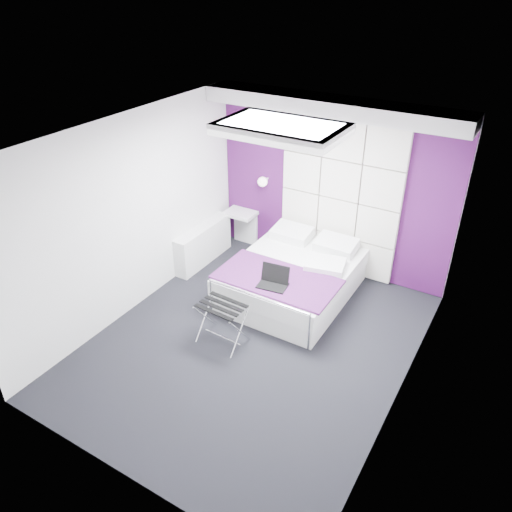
{
  "coord_description": "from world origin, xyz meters",
  "views": [
    {
      "loc": [
        2.49,
        -4.1,
        4.08
      ],
      "look_at": [
        -0.17,
        0.35,
        1.03
      ],
      "focal_mm": 35.0,
      "sensor_mm": 36.0,
      "label": 1
    }
  ],
  "objects_px": {
    "wall_lamp": "(264,181)",
    "luggage_rack": "(222,323)",
    "radiator": "(204,244)",
    "bed": "(293,278)",
    "nightstand": "(241,213)",
    "laptop": "(274,280)"
  },
  "relations": [
    {
      "from": "wall_lamp",
      "to": "luggage_rack",
      "type": "height_order",
      "value": "wall_lamp"
    },
    {
      "from": "radiator",
      "to": "bed",
      "type": "bearing_deg",
      "value": -4.16
    },
    {
      "from": "wall_lamp",
      "to": "bed",
      "type": "bearing_deg",
      "value": -41.74
    },
    {
      "from": "bed",
      "to": "nightstand",
      "type": "distance_m",
      "value": 1.65
    },
    {
      "from": "wall_lamp",
      "to": "radiator",
      "type": "distance_m",
      "value": 1.35
    },
    {
      "from": "bed",
      "to": "luggage_rack",
      "type": "distance_m",
      "value": 1.37
    },
    {
      "from": "wall_lamp",
      "to": "nightstand",
      "type": "distance_m",
      "value": 0.74
    },
    {
      "from": "wall_lamp",
      "to": "bed",
      "type": "relative_size",
      "value": 0.08
    },
    {
      "from": "nightstand",
      "to": "laptop",
      "type": "bearing_deg",
      "value": -45.55
    },
    {
      "from": "bed",
      "to": "luggage_rack",
      "type": "height_order",
      "value": "bed"
    },
    {
      "from": "nightstand",
      "to": "radiator",
      "type": "bearing_deg",
      "value": -108.43
    },
    {
      "from": "radiator",
      "to": "luggage_rack",
      "type": "xyz_separation_m",
      "value": [
        1.35,
        -1.46,
        -0.03
      ]
    },
    {
      "from": "wall_lamp",
      "to": "nightstand",
      "type": "xyz_separation_m",
      "value": [
        -0.4,
        -0.04,
        -0.62
      ]
    },
    {
      "from": "bed",
      "to": "laptop",
      "type": "distance_m",
      "value": 0.69
    },
    {
      "from": "radiator",
      "to": "laptop",
      "type": "relative_size",
      "value": 3.25
    },
    {
      "from": "bed",
      "to": "luggage_rack",
      "type": "bearing_deg",
      "value": -101.7
    },
    {
      "from": "radiator",
      "to": "luggage_rack",
      "type": "distance_m",
      "value": 1.99
    },
    {
      "from": "wall_lamp",
      "to": "nightstand",
      "type": "relative_size",
      "value": 0.31
    },
    {
      "from": "radiator",
      "to": "bed",
      "type": "distance_m",
      "value": 1.63
    },
    {
      "from": "wall_lamp",
      "to": "laptop",
      "type": "xyz_separation_m",
      "value": [
        1.03,
        -1.49,
        -0.62
      ]
    },
    {
      "from": "bed",
      "to": "laptop",
      "type": "xyz_separation_m",
      "value": [
        0.04,
        -0.61,
        0.32
      ]
    },
    {
      "from": "bed",
      "to": "nightstand",
      "type": "relative_size",
      "value": 3.91
    }
  ]
}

